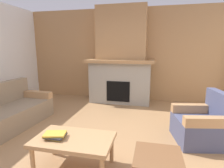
# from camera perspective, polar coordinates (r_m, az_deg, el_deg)

# --- Properties ---
(ground) EXTENTS (9.00, 9.00, 0.00)m
(ground) POSITION_cam_1_polar(r_m,az_deg,el_deg) (3.11, -6.27, -18.77)
(ground) COLOR #9E754C
(wall_back_wood_panel) EXTENTS (6.00, 0.12, 2.70)m
(wall_back_wood_panel) POSITION_cam_1_polar(r_m,az_deg,el_deg) (5.62, 3.46, 9.12)
(wall_back_wood_panel) COLOR #A87A4C
(wall_back_wood_panel) RESTS_ON ground
(fireplace) EXTENTS (1.90, 0.82, 2.70)m
(fireplace) POSITION_cam_1_polar(r_m,az_deg,el_deg) (5.26, 2.77, 6.96)
(fireplace) COLOR gray
(fireplace) RESTS_ON ground
(couch) EXTENTS (0.94, 1.85, 0.85)m
(couch) POSITION_cam_1_polar(r_m,az_deg,el_deg) (4.20, -30.37, -7.93)
(couch) COLOR #847056
(couch) RESTS_ON ground
(armchair) EXTENTS (0.89, 0.89, 0.85)m
(armchair) POSITION_cam_1_polar(r_m,az_deg,el_deg) (3.45, 26.47, -11.36)
(armchair) COLOR #474C6B
(armchair) RESTS_ON ground
(coffee_table) EXTENTS (1.00, 0.60, 0.43)m
(coffee_table) POSITION_cam_1_polar(r_m,az_deg,el_deg) (2.48, -11.88, -17.28)
(coffee_table) COLOR tan
(coffee_table) RESTS_ON ground
(book_stack_near_edge) EXTENTS (0.30, 0.23, 0.06)m
(book_stack_near_edge) POSITION_cam_1_polar(r_m,az_deg,el_deg) (2.50, -17.36, -15.08)
(book_stack_near_edge) COLOR gold
(book_stack_near_edge) RESTS_ON coffee_table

